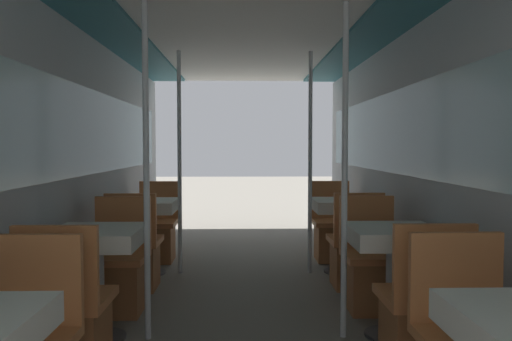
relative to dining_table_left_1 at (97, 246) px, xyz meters
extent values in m
cube|color=silver|center=(-0.37, 0.25, 0.49)|extent=(0.05, 8.08, 2.26)
cube|color=#9EC6D1|center=(-0.36, 0.25, 0.79)|extent=(0.03, 7.43, 0.74)
cube|color=silver|center=(2.37, 0.25, 0.49)|extent=(0.05, 8.08, 2.26)
cube|color=#9EC6D1|center=(2.36, 0.25, 0.79)|extent=(0.03, 7.43, 0.74)
cube|color=white|center=(1.00, 0.25, 1.67)|extent=(2.75, 8.08, 0.04)
cube|color=#2D707F|center=(-0.13, 0.25, 1.63)|extent=(0.49, 7.75, 0.03)
cube|color=#2D707F|center=(2.13, 0.25, 1.63)|extent=(0.49, 7.75, 0.03)
cube|color=#D17A42|center=(0.00, -0.99, 0.04)|extent=(0.45, 0.04, 0.43)
cylinder|color=#4C4C51|center=(0.00, 0.00, -0.63)|extent=(0.37, 0.37, 0.01)
cylinder|color=#B7B7BC|center=(0.00, 0.00, -0.26)|extent=(0.09, 0.09, 0.71)
cube|color=#B2B2B7|center=(0.00, 0.00, 0.10)|extent=(0.55, 0.55, 0.02)
cube|color=white|center=(0.00, 0.00, 0.06)|extent=(0.59, 0.59, 0.12)
cube|color=#9C5B31|center=(0.00, -0.53, -0.43)|extent=(0.38, 0.38, 0.41)
cube|color=#D17A42|center=(0.00, -0.53, -0.20)|extent=(0.45, 0.45, 0.05)
cube|color=#D17A42|center=(0.00, -0.74, 0.04)|extent=(0.45, 0.04, 0.43)
cube|color=#9C5B31|center=(0.00, 0.53, -0.43)|extent=(0.38, 0.38, 0.41)
cube|color=#D17A42|center=(0.00, 0.53, -0.20)|extent=(0.45, 0.45, 0.05)
cube|color=#D17A42|center=(0.00, 0.74, 0.04)|extent=(0.45, 0.04, 0.43)
cylinder|color=silver|center=(0.34, 0.00, 0.49)|extent=(0.04, 0.04, 2.26)
cylinder|color=#4C4C51|center=(0.00, 1.73, -0.63)|extent=(0.37, 0.37, 0.01)
cylinder|color=#B7B7BC|center=(0.00, 1.73, -0.26)|extent=(0.09, 0.09, 0.71)
cube|color=#B2B2B7|center=(0.00, 1.73, 0.10)|extent=(0.55, 0.55, 0.02)
cube|color=white|center=(0.00, 1.73, 0.06)|extent=(0.59, 0.59, 0.12)
cube|color=#9C5B31|center=(0.00, 1.20, -0.43)|extent=(0.38, 0.38, 0.41)
cube|color=#D17A42|center=(0.00, 1.20, -0.20)|extent=(0.45, 0.45, 0.05)
cube|color=#D17A42|center=(0.00, 0.99, 0.04)|extent=(0.45, 0.04, 0.43)
cube|color=#9C5B31|center=(0.00, 2.26, -0.43)|extent=(0.38, 0.38, 0.41)
cube|color=#D17A42|center=(0.00, 2.26, -0.20)|extent=(0.45, 0.45, 0.05)
cube|color=#D17A42|center=(0.00, 2.47, 0.04)|extent=(0.45, 0.04, 0.43)
cylinder|color=silver|center=(0.34, 1.73, 0.49)|extent=(0.04, 0.04, 2.26)
cube|color=#D17A42|center=(2.00, -0.99, 0.04)|extent=(0.45, 0.04, 0.43)
cylinder|color=#4C4C51|center=(2.00, 0.00, -0.63)|extent=(0.37, 0.37, 0.01)
cylinder|color=#B7B7BC|center=(2.00, 0.00, -0.26)|extent=(0.09, 0.09, 0.71)
cube|color=#B2B2B7|center=(2.00, 0.00, 0.10)|extent=(0.55, 0.55, 0.02)
cube|color=white|center=(2.00, 0.00, 0.06)|extent=(0.59, 0.59, 0.12)
cube|color=#9C5B31|center=(2.00, -0.53, -0.43)|extent=(0.38, 0.38, 0.41)
cube|color=#D17A42|center=(2.00, -0.53, -0.20)|extent=(0.45, 0.45, 0.05)
cube|color=#D17A42|center=(2.00, -0.74, 0.04)|extent=(0.45, 0.04, 0.43)
cube|color=#9C5B31|center=(2.00, 0.53, -0.43)|extent=(0.38, 0.38, 0.41)
cube|color=#D17A42|center=(2.00, 0.53, -0.20)|extent=(0.45, 0.45, 0.05)
cube|color=#D17A42|center=(2.00, 0.74, 0.04)|extent=(0.45, 0.04, 0.43)
cylinder|color=silver|center=(1.66, 0.00, 0.49)|extent=(0.04, 0.04, 2.26)
cylinder|color=#4C4C51|center=(2.00, 1.73, -0.63)|extent=(0.37, 0.37, 0.01)
cylinder|color=#B7B7BC|center=(2.00, 1.73, -0.26)|extent=(0.09, 0.09, 0.71)
cube|color=#B2B2B7|center=(2.00, 1.73, 0.10)|extent=(0.55, 0.55, 0.02)
cube|color=white|center=(2.00, 1.73, 0.06)|extent=(0.59, 0.59, 0.12)
cube|color=#9C5B31|center=(2.00, 1.20, -0.43)|extent=(0.38, 0.38, 0.41)
cube|color=#D17A42|center=(2.00, 1.20, -0.20)|extent=(0.45, 0.45, 0.05)
cube|color=#D17A42|center=(2.00, 0.99, 0.04)|extent=(0.45, 0.04, 0.43)
cube|color=#9C5B31|center=(2.00, 2.26, -0.43)|extent=(0.38, 0.38, 0.41)
cube|color=#D17A42|center=(2.00, 2.26, -0.20)|extent=(0.45, 0.45, 0.05)
cube|color=#D17A42|center=(2.00, 2.47, 0.04)|extent=(0.45, 0.04, 0.43)
cylinder|color=silver|center=(1.66, 1.73, 0.49)|extent=(0.04, 0.04, 2.26)
camera|label=1|loc=(0.98, -3.33, 0.67)|focal=35.00mm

